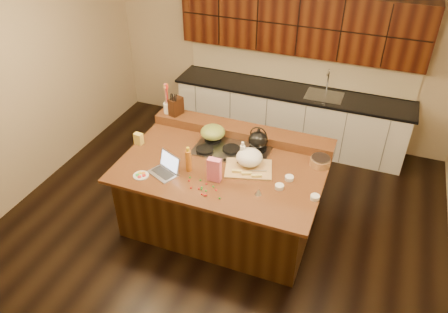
% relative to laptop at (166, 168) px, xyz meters
% --- Properties ---
extents(room, '(5.52, 5.02, 2.72)m').
position_rel_laptop_xyz_m(room, '(0.55, 0.38, 0.37)').
color(room, black).
rests_on(room, ground).
extents(island, '(2.40, 1.60, 0.92)m').
position_rel_laptop_xyz_m(island, '(0.55, 0.38, -0.52)').
color(island, black).
rests_on(island, ground).
extents(back_ledge, '(2.40, 0.30, 0.12)m').
position_rel_laptop_xyz_m(back_ledge, '(0.55, 1.08, -0.00)').
color(back_ledge, black).
rests_on(back_ledge, island).
extents(cooktop, '(0.92, 0.52, 0.05)m').
position_rel_laptop_xyz_m(cooktop, '(0.55, 0.68, -0.04)').
color(cooktop, gray).
rests_on(cooktop, island).
extents(back_counter, '(3.70, 0.66, 2.40)m').
position_rel_laptop_xyz_m(back_counter, '(0.85, 2.60, 0.00)').
color(back_counter, silver).
rests_on(back_counter, ground).
extents(kettle, '(0.25, 0.25, 0.22)m').
position_rel_laptop_xyz_m(kettle, '(0.85, 0.81, 0.09)').
color(kettle, black).
rests_on(kettle, cooktop).
extents(green_bowl, '(0.38, 0.38, 0.17)m').
position_rel_laptop_xyz_m(green_bowl, '(0.25, 0.81, 0.07)').
color(green_bowl, olive).
rests_on(green_bowl, cooktop).
extents(laptop, '(0.40, 0.36, 0.22)m').
position_rel_laptop_xyz_m(laptop, '(0.00, 0.00, 0.00)').
color(laptop, '#B7B7BC').
rests_on(laptop, island).
extents(oil_bottle, '(0.07, 0.07, 0.27)m').
position_rel_laptop_xyz_m(oil_bottle, '(0.23, 0.13, 0.07)').
color(oil_bottle, '#BA6D20').
rests_on(oil_bottle, island).
extents(vinegar_bottle, '(0.08, 0.08, 0.25)m').
position_rel_laptop_xyz_m(vinegar_bottle, '(0.76, 0.48, 0.06)').
color(vinegar_bottle, silver).
rests_on(vinegar_bottle, island).
extents(wooden_tray, '(0.62, 0.52, 0.22)m').
position_rel_laptop_xyz_m(wooden_tray, '(0.86, 0.45, 0.04)').
color(wooden_tray, tan).
rests_on(wooden_tray, island).
extents(ramekin_a, '(0.12, 0.12, 0.04)m').
position_rel_laptop_xyz_m(ramekin_a, '(1.70, 0.15, -0.04)').
color(ramekin_a, white).
rests_on(ramekin_a, island).
extents(ramekin_b, '(0.12, 0.12, 0.04)m').
position_rel_laptop_xyz_m(ramekin_b, '(1.30, 0.19, -0.04)').
color(ramekin_b, white).
rests_on(ramekin_b, island).
extents(ramekin_c, '(0.13, 0.13, 0.04)m').
position_rel_laptop_xyz_m(ramekin_c, '(1.36, 0.38, -0.04)').
color(ramekin_c, white).
rests_on(ramekin_c, island).
extents(strainer_bowl, '(0.27, 0.27, 0.09)m').
position_rel_laptop_xyz_m(strainer_bowl, '(1.63, 0.78, -0.02)').
color(strainer_bowl, '#996B3F').
rests_on(strainer_bowl, island).
extents(kitchen_timer, '(0.08, 0.08, 0.07)m').
position_rel_laptop_xyz_m(kitchen_timer, '(1.11, 0.01, -0.03)').
color(kitchen_timer, silver).
rests_on(kitchen_timer, island).
extents(pink_bag, '(0.15, 0.09, 0.28)m').
position_rel_laptop_xyz_m(pink_bag, '(0.57, 0.07, 0.08)').
color(pink_bag, pink).
rests_on(pink_bag, island).
extents(candy_plate, '(0.18, 0.18, 0.01)m').
position_rel_laptop_xyz_m(candy_plate, '(-0.24, -0.17, -0.05)').
color(candy_plate, white).
rests_on(candy_plate, island).
extents(package_box, '(0.11, 0.09, 0.15)m').
position_rel_laptop_xyz_m(package_box, '(-0.60, 0.41, 0.01)').
color(package_box, '#E8CC52').
rests_on(package_box, island).
extents(utensil_crock, '(0.15, 0.15, 0.14)m').
position_rel_laptop_xyz_m(utensil_crock, '(-0.52, 1.08, 0.13)').
color(utensil_crock, white).
rests_on(utensil_crock, back_ledge).
extents(knife_block, '(0.17, 0.22, 0.24)m').
position_rel_laptop_xyz_m(knife_block, '(-0.40, 1.08, 0.18)').
color(knife_block, black).
rests_on(knife_block, back_ledge).
extents(gumdrop_0, '(0.02, 0.02, 0.02)m').
position_rel_laptop_xyz_m(gumdrop_0, '(0.39, -0.17, -0.05)').
color(gumdrop_0, red).
rests_on(gumdrop_0, island).
extents(gumdrop_1, '(0.02, 0.02, 0.02)m').
position_rel_laptop_xyz_m(gumdrop_1, '(0.50, -0.12, -0.05)').
color(gumdrop_1, '#198C26').
rests_on(gumdrop_1, island).
extents(gumdrop_2, '(0.02, 0.02, 0.02)m').
position_rel_laptop_xyz_m(gumdrop_2, '(0.48, -0.15, -0.05)').
color(gumdrop_2, red).
rests_on(gumdrop_2, island).
extents(gumdrop_3, '(0.02, 0.02, 0.02)m').
position_rel_laptop_xyz_m(gumdrop_3, '(0.75, -0.22, -0.05)').
color(gumdrop_3, '#198C26').
rests_on(gumdrop_3, island).
extents(gumdrop_4, '(0.02, 0.02, 0.02)m').
position_rel_laptop_xyz_m(gumdrop_4, '(0.54, -0.22, -0.05)').
color(gumdrop_4, red).
rests_on(gumdrop_4, island).
extents(gumdrop_5, '(0.02, 0.02, 0.02)m').
position_rel_laptop_xyz_m(gumdrop_5, '(0.30, -0.00, -0.05)').
color(gumdrop_5, '#198C26').
rests_on(gumdrop_5, island).
extents(gumdrop_6, '(0.02, 0.02, 0.02)m').
position_rel_laptop_xyz_m(gumdrop_6, '(0.52, -0.04, -0.05)').
color(gumdrop_6, red).
rests_on(gumdrop_6, island).
extents(gumdrop_7, '(0.02, 0.02, 0.02)m').
position_rel_laptop_xyz_m(gumdrop_7, '(0.51, -0.15, -0.05)').
color(gumdrop_7, '#198C26').
rests_on(gumdrop_7, island).
extents(gumdrop_8, '(0.02, 0.02, 0.02)m').
position_rel_laptop_xyz_m(gumdrop_8, '(0.58, -0.23, -0.05)').
color(gumdrop_8, red).
rests_on(gumdrop_8, island).
extents(gumdrop_9, '(0.02, 0.02, 0.02)m').
position_rel_laptop_xyz_m(gumdrop_9, '(0.43, -0.01, -0.05)').
color(gumdrop_9, '#198C26').
rests_on(gumdrop_9, island).
extents(gumdrop_10, '(0.02, 0.02, 0.02)m').
position_rel_laptop_xyz_m(gumdrop_10, '(0.59, -0.23, -0.05)').
color(gumdrop_10, red).
rests_on(gumdrop_10, island).
extents(gumdrop_11, '(0.02, 0.02, 0.02)m').
position_rel_laptop_xyz_m(gumdrop_11, '(0.61, -0.06, -0.05)').
color(gumdrop_11, '#198C26').
rests_on(gumdrop_11, island).
extents(gumdrop_12, '(0.02, 0.02, 0.02)m').
position_rel_laptop_xyz_m(gumdrop_12, '(0.32, -0.06, -0.05)').
color(gumdrop_12, red).
rests_on(gumdrop_12, island).
extents(gumdrop_13, '(0.02, 0.02, 0.02)m').
position_rel_laptop_xyz_m(gumdrop_13, '(0.56, -0.16, -0.05)').
color(gumdrop_13, '#198C26').
rests_on(gumdrop_13, island).
extents(gumdrop_14, '(0.02, 0.02, 0.02)m').
position_rel_laptop_xyz_m(gumdrop_14, '(0.66, -0.10, -0.05)').
color(gumdrop_14, red).
rests_on(gumdrop_14, island).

